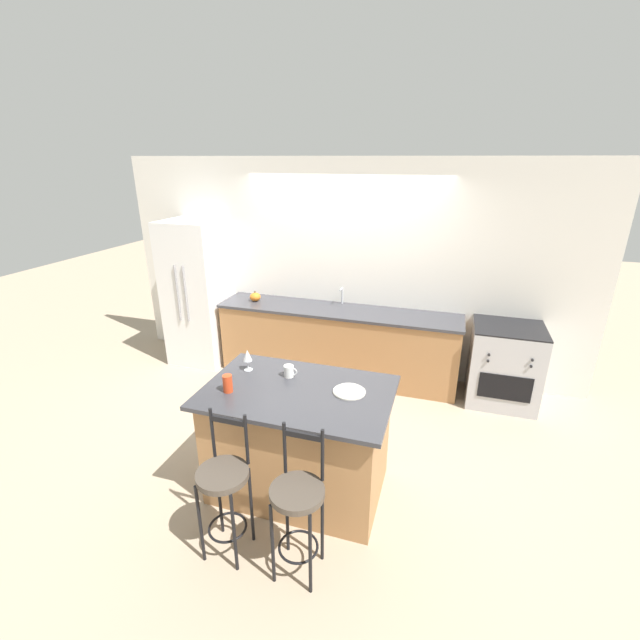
% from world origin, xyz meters
% --- Properties ---
extents(ground_plane, '(18.00, 18.00, 0.00)m').
position_xyz_m(ground_plane, '(0.00, 0.00, 0.00)').
color(ground_plane, tan).
extents(wall_back, '(6.00, 0.07, 2.70)m').
position_xyz_m(wall_back, '(0.00, 0.68, 1.35)').
color(wall_back, silver).
rests_on(wall_back, ground_plane).
extents(back_counter, '(3.04, 0.66, 0.91)m').
position_xyz_m(back_counter, '(0.00, 0.37, 0.46)').
color(back_counter, '#A87547').
rests_on(back_counter, ground_plane).
extents(sink_faucet, '(0.02, 0.13, 0.22)m').
position_xyz_m(sink_faucet, '(0.00, 0.56, 1.05)').
color(sink_faucet, '#ADAFB5').
rests_on(sink_faucet, back_counter).
extents(kitchen_island, '(1.50, 0.97, 0.96)m').
position_xyz_m(kitchen_island, '(0.23, -1.72, 0.48)').
color(kitchen_island, '#A87547').
rests_on(kitchen_island, ground_plane).
extents(refrigerator, '(0.74, 0.75, 1.93)m').
position_xyz_m(refrigerator, '(-1.94, 0.29, 0.97)').
color(refrigerator, white).
rests_on(refrigerator, ground_plane).
extents(oven_range, '(0.76, 0.70, 0.93)m').
position_xyz_m(oven_range, '(1.99, 0.32, 0.47)').
color(oven_range, '#B7B7BC').
rests_on(oven_range, ground_plane).
extents(bar_stool_near, '(0.36, 0.36, 1.09)m').
position_xyz_m(bar_stool_near, '(-0.04, -2.47, 0.57)').
color(bar_stool_near, black).
rests_on(bar_stool_near, ground_plane).
extents(bar_stool_far, '(0.36, 0.36, 1.09)m').
position_xyz_m(bar_stool_far, '(0.50, -2.47, 0.57)').
color(bar_stool_far, black).
rests_on(bar_stool_far, ground_plane).
extents(dinner_plate, '(0.26, 0.26, 0.02)m').
position_xyz_m(dinner_plate, '(0.63, -1.63, 0.96)').
color(dinner_plate, beige).
rests_on(dinner_plate, kitchen_island).
extents(wine_glass, '(0.08, 0.08, 0.19)m').
position_xyz_m(wine_glass, '(-0.30, -1.52, 1.09)').
color(wine_glass, white).
rests_on(wine_glass, kitchen_island).
extents(coffee_mug, '(0.12, 0.08, 0.10)m').
position_xyz_m(coffee_mug, '(0.09, -1.53, 1.01)').
color(coffee_mug, white).
rests_on(coffee_mug, kitchen_island).
extents(tumbler_cup, '(0.08, 0.08, 0.14)m').
position_xyz_m(tumbler_cup, '(-0.28, -1.91, 1.03)').
color(tumbler_cup, red).
rests_on(tumbler_cup, kitchen_island).
extents(pumpkin_decoration, '(0.14, 0.14, 0.14)m').
position_xyz_m(pumpkin_decoration, '(-1.12, 0.35, 0.97)').
color(pumpkin_decoration, orange).
rests_on(pumpkin_decoration, back_counter).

